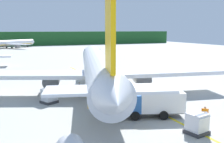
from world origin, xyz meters
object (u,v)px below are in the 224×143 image
(crew_loader_left, at_px, (205,113))
(crew_loader_right, at_px, (137,96))
(service_truck_catering, at_px, (152,102))
(airliner_far_taxiway, at_px, (10,43))
(cargo_container_near, at_px, (49,96))
(airliner_foreground, at_px, (98,68))
(crew_marshaller, at_px, (114,98))
(cargo_container_mid, at_px, (197,124))

(crew_loader_left, relative_size, crew_loader_right, 0.97)
(service_truck_catering, bearing_deg, crew_loader_right, 80.24)
(airliner_far_taxiway, distance_m, cargo_container_near, 101.62)
(crew_loader_left, bearing_deg, crew_loader_right, 108.04)
(airliner_foreground, height_order, airliner_far_taxiway, airliner_foreground)
(service_truck_catering, distance_m, crew_loader_right, 4.79)
(airliner_foreground, bearing_deg, crew_marshaller, -97.15)
(airliner_far_taxiway, bearing_deg, crew_loader_right, -85.07)
(cargo_container_near, bearing_deg, crew_loader_left, -46.16)
(crew_loader_left, bearing_deg, cargo_container_mid, -143.86)
(crew_marshaller, bearing_deg, crew_loader_left, -54.80)
(cargo_container_mid, xyz_separation_m, crew_marshaller, (-3.27, 9.92, 0.16))
(service_truck_catering, relative_size, crew_loader_right, 3.92)
(service_truck_catering, bearing_deg, airliner_foreground, 95.72)
(crew_loader_left, bearing_deg, crew_marshaller, 125.20)
(service_truck_catering, relative_size, cargo_container_near, 3.02)
(airliner_foreground, height_order, cargo_container_near, airliner_foreground)
(crew_marshaller, xyz_separation_m, crew_loader_left, (5.73, -8.12, -0.11))
(airliner_far_taxiway, bearing_deg, crew_marshaller, -86.70)
(crew_loader_right, bearing_deg, service_truck_catering, -99.76)
(cargo_container_mid, height_order, crew_loader_right, cargo_container_mid)
(service_truck_catering, height_order, crew_loader_left, service_truck_catering)
(crew_marshaller, bearing_deg, cargo_container_mid, -71.72)
(cargo_container_mid, bearing_deg, crew_marshaller, 108.28)
(airliner_foreground, height_order, crew_loader_left, airliner_foreground)
(crew_marshaller, xyz_separation_m, crew_loader_right, (3.04, 0.14, -0.07))
(airliner_far_taxiway, relative_size, crew_loader_left, 15.77)
(cargo_container_near, relative_size, crew_loader_left, 1.35)
(cargo_container_near, height_order, crew_loader_left, cargo_container_near)
(airliner_far_taxiway, relative_size, service_truck_catering, 3.88)
(service_truck_catering, relative_size, crew_loader_left, 4.06)
(airliner_foreground, xyz_separation_m, cargo_container_near, (-7.40, -3.35, -2.51))
(airliner_foreground, distance_m, service_truck_catering, 12.63)
(airliner_far_taxiway, bearing_deg, cargo_container_near, -90.17)
(cargo_container_near, relative_size, crew_loader_right, 1.30)
(cargo_container_near, xyz_separation_m, crew_loader_left, (12.14, -12.64, 0.06))
(cargo_container_mid, height_order, crew_loader_left, cargo_container_mid)
(cargo_container_near, relative_size, crew_marshaller, 1.22)
(cargo_container_near, xyz_separation_m, cargo_container_mid, (9.68, -14.43, 0.01))
(cargo_container_mid, bearing_deg, cargo_container_near, 123.86)
(airliner_foreground, xyz_separation_m, airliner_far_taxiway, (-7.10, 98.26, -0.98))
(cargo_container_near, height_order, crew_loader_right, cargo_container_near)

